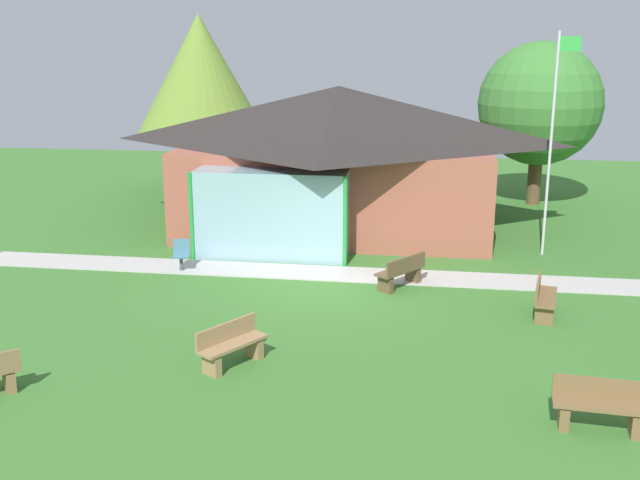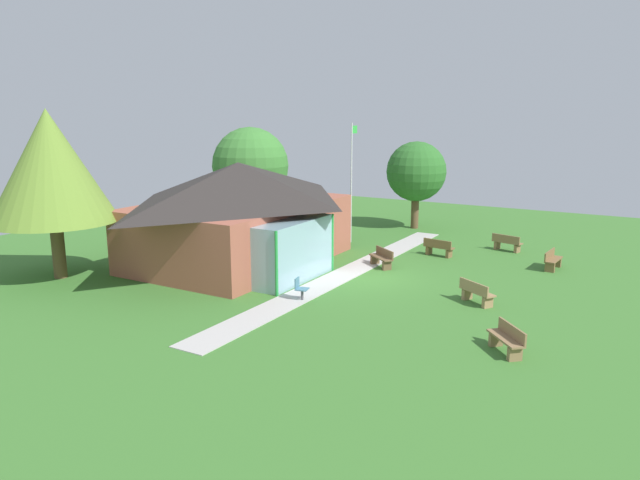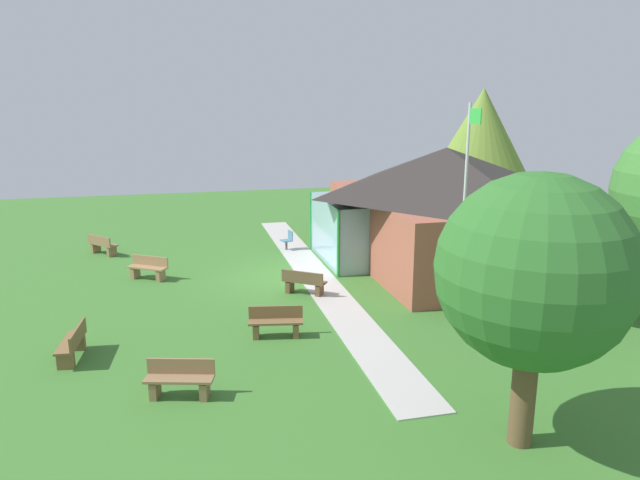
{
  "view_description": "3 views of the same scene",
  "coord_description": "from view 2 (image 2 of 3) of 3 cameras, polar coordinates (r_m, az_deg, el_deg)",
  "views": [
    {
      "loc": [
        2.31,
        -18.1,
        6.22
      ],
      "look_at": [
        -0.41,
        1.07,
        0.96
      ],
      "focal_mm": 42.47,
      "sensor_mm": 36.0,
      "label": 1
    },
    {
      "loc": [
        -22.07,
        -10.33,
        6.85
      ],
      "look_at": [
        -0.02,
        2.45,
        1.35
      ],
      "focal_mm": 33.22,
      "sensor_mm": 36.0,
      "label": 2
    },
    {
      "loc": [
        19.79,
        -3.7,
        6.35
      ],
      "look_at": [
        -0.06,
        1.3,
        1.4
      ],
      "focal_mm": 32.17,
      "sensor_mm": 36.0,
      "label": 3
    }
  ],
  "objects": [
    {
      "name": "tree_behind_pavilion_right",
      "position": [
        35.67,
        -6.72,
        7.12
      ],
      "size": [
        4.53,
        4.53,
        6.04
      ],
      "color": "brown",
      "rests_on": "ground_plane"
    },
    {
      "name": "tree_east_hedge",
      "position": [
        35.84,
        9.25,
        6.5
      ],
      "size": [
        3.55,
        3.55,
        5.2
      ],
      "color": "brown",
      "rests_on": "ground_plane"
    },
    {
      "name": "bench_front_right",
      "position": [
        28.33,
        21.48,
        -1.85
      ],
      "size": [
        1.53,
        0.57,
        0.84
      ],
      "rotation": [
        0.0,
        0.0,
        3.05
      ],
      "color": "brown",
      "rests_on": "ground_plane"
    },
    {
      "name": "bench_front_left",
      "position": [
        18.21,
        17.57,
        -9.16
      ],
      "size": [
        1.41,
        1.33,
        0.84
      ],
      "rotation": [
        0.0,
        0.0,
        0.73
      ],
      "color": "olive",
      "rests_on": "ground_plane"
    },
    {
      "name": "bench_mid_right",
      "position": [
        29.34,
        11.34,
        -0.77
      ],
      "size": [
        0.71,
        1.56,
        0.84
      ],
      "rotation": [
        0.0,
        0.0,
        4.53
      ],
      "color": "brown",
      "rests_on": "ground_plane"
    },
    {
      "name": "pavilion",
      "position": [
        27.5,
        -7.6,
        2.77
      ],
      "size": [
        10.69,
        8.41,
        4.64
      ],
      "color": "#A35642",
      "rests_on": "ground_plane"
    },
    {
      "name": "flagpole",
      "position": [
        31.48,
        3.06,
        5.98
      ],
      "size": [
        0.64,
        0.08,
        6.33
      ],
      "color": "silver",
      "rests_on": "ground_plane"
    },
    {
      "name": "bench_lawn_far_right",
      "position": [
        31.3,
        17.55,
        -0.29
      ],
      "size": [
        0.83,
        1.56,
        0.84
      ],
      "rotation": [
        0.0,
        0.0,
        4.44
      ],
      "color": "olive",
      "rests_on": "ground_plane"
    },
    {
      "name": "bench_front_center",
      "position": [
        22.42,
        14.82,
        -4.96
      ],
      "size": [
        1.19,
        1.5,
        0.84
      ],
      "rotation": [
        0.0,
        0.0,
        4.13
      ],
      "color": "#9E7A51",
      "rests_on": "ground_plane"
    },
    {
      "name": "footpath",
      "position": [
        25.79,
        2.55,
        -3.21
      ],
      "size": [
        20.05,
        1.47,
        0.03
      ],
      "primitive_type": "cube",
      "rotation": [
        0.0,
        0.0,
        -0.01
      ],
      "color": "#BCB7B2",
      "rests_on": "ground_plane"
    },
    {
      "name": "tree_behind_pavilion_left",
      "position": [
        26.69,
        -24.53,
        6.47
      ],
      "size": [
        5.14,
        5.14,
        7.03
      ],
      "color": "brown",
      "rests_on": "ground_plane"
    },
    {
      "name": "ground_plane",
      "position": [
        25.31,
        4.85,
        -3.57
      ],
      "size": [
        44.0,
        44.0,
        0.0
      ],
      "primitive_type": "plane",
      "color": "#3D752D"
    },
    {
      "name": "patio_chair_west",
      "position": [
        22.06,
        -1.89,
        -4.79
      ],
      "size": [
        0.53,
        0.53,
        0.86
      ],
      "rotation": [
        0.0,
        0.0,
        3.37
      ],
      "color": "teal",
      "rests_on": "ground_plane"
    },
    {
      "name": "bench_rear_near_path",
      "position": [
        26.89,
        5.98,
        -1.77
      ],
      "size": [
        1.25,
        1.47,
        0.84
      ],
      "rotation": [
        0.0,
        0.0,
        0.93
      ],
      "color": "brown",
      "rests_on": "ground_plane"
    }
  ]
}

